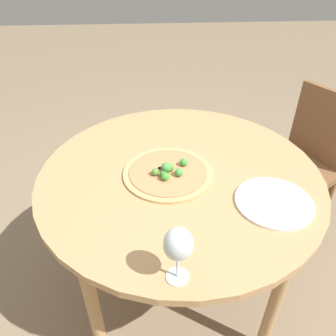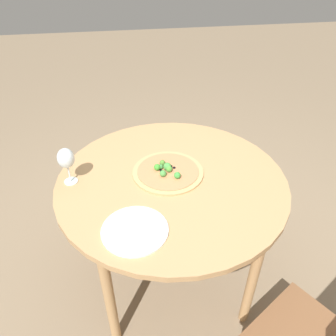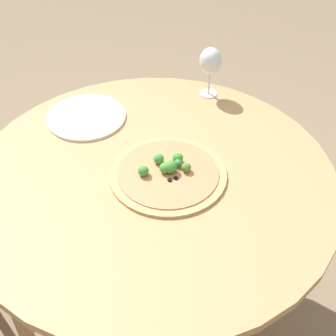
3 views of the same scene
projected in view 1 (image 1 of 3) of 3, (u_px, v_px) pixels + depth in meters
name	position (u px, v px, depth m)	size (l,w,h in m)	color
ground_plane	(177.00, 285.00, 1.77)	(12.00, 12.00, 0.00)	#847056
dining_table	(179.00, 187.00, 1.36)	(1.13, 1.13, 0.77)	tan
chair	(303.00, 160.00, 1.91)	(0.55, 0.55, 0.86)	brown
pizza	(168.00, 172.00, 1.30)	(0.36, 0.36, 0.06)	tan
wine_glass	(178.00, 245.00, 0.84)	(0.08, 0.08, 0.19)	silver
plate_near	(274.00, 202.00, 1.16)	(0.28, 0.28, 0.01)	white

